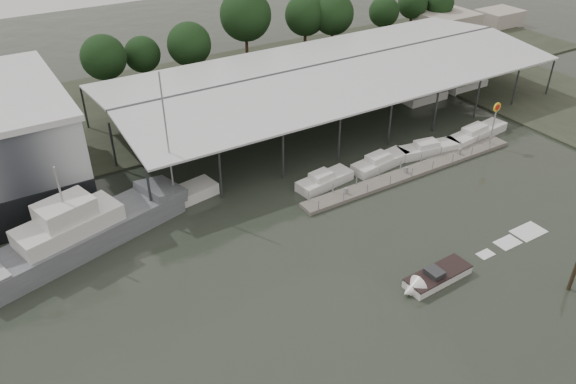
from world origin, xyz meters
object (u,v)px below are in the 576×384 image
shell_fuel_sign (495,116)px  speedboat_underway (433,279)px  grey_trawler (85,230)px  white_sailboat (169,201)px

shell_fuel_sign → speedboat_underway: (-22.78, -14.19, -3.53)m
grey_trawler → speedboat_underway: size_ratio=1.12×
white_sailboat → speedboat_underway: 26.06m
grey_trawler → white_sailboat: 8.80m
grey_trawler → white_sailboat: white_sailboat is taller
grey_trawler → white_sailboat: size_ratio=1.43×
shell_fuel_sign → speedboat_underway: size_ratio=0.31×
white_sailboat → speedboat_underway: size_ratio=0.79×
white_sailboat → speedboat_underway: bearing=-66.8°
shell_fuel_sign → grey_trawler: size_ratio=0.28×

